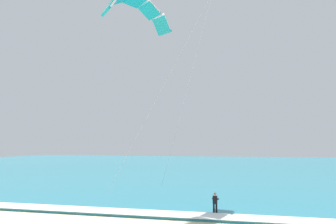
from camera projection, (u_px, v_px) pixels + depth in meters
The scene contains 5 objects.
sea at pixel (263, 167), 80.52m from camera, with size 200.00×120.00×0.20m, color teal.
surf_foam at pixel (279, 220), 23.62m from camera, with size 200.00×2.22×0.04m, color white.
surfboard at pixel (215, 215), 26.13m from camera, with size 0.48×1.41×0.09m.
kitesurfer at pixel (215, 203), 26.24m from camera, with size 0.55×0.53×1.69m.
kite_primary at pixel (137, 8), 33.73m from camera, with size 10.24×7.97×18.76m.
Camera 1 is at (-1.40, -10.38, 5.41)m, focal length 36.70 mm.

